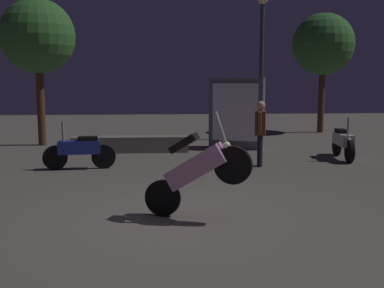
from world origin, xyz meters
The scene contains 10 objects.
ground_plane centered at (0.00, 0.00, 0.00)m, with size 40.00×40.00×0.00m, color #605951.
motorcycle_pink_foreground centered at (0.17, -0.04, 0.74)m, with size 1.57×0.74×1.63m.
motorcycle_white_parked_left centered at (4.41, 4.93, 0.44)m, with size 0.38×1.66×1.11m.
motorcycle_blue_parked_right centered at (-2.22, 4.01, 0.44)m, with size 1.66×0.37×1.11m.
person_rider_beside centered at (2.02, 4.06, 0.92)m, with size 0.33×0.66×1.56m.
streetlamp_near centered at (3.09, 8.93, 3.10)m, with size 0.36×0.36×4.85m.
tree_left_bg centered at (5.86, 10.80, 3.33)m, with size 2.32×2.32×4.51m.
tree_center_bg centered at (-4.04, 8.04, 3.33)m, with size 2.27×2.27×4.49m.
kiosk_billboard centered at (1.94, 6.95, 1.05)m, with size 1.67×1.02×2.10m.
planter_wall_low centered at (-1.19, 6.42, 0.23)m, with size 3.28×0.50×0.45m.
Camera 1 is at (-0.38, -6.83, 2.12)m, focal length 43.80 mm.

